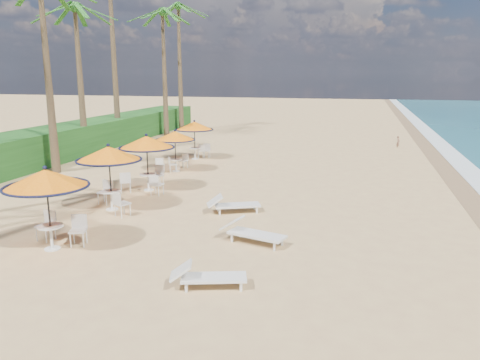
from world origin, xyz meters
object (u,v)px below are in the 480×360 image
object	(u,v)px
lounger_far	(232,204)
lounger_near	(206,276)
station_0	(48,186)
station_2	(147,149)
station_1	(109,160)
lounger_mid	(251,232)
station_4	(196,129)
station_3	(174,141)

from	to	relation	value
lounger_far	lounger_near	bearing A→B (deg)	-104.65
station_0	station_2	size ratio (longest dim) A/B	1.00
station_2	lounger_far	bearing A→B (deg)	-27.41
station_1	station_2	xyz separation A→B (m)	(0.04, 2.99, -0.09)
lounger_near	lounger_mid	size ratio (longest dim) A/B	0.89
station_1	lounger_near	xyz separation A→B (m)	(5.40, -5.24, -1.58)
station_0	station_4	world-z (taller)	station_0
station_2	station_3	bearing A→B (deg)	95.41
station_1	station_3	bearing A→B (deg)	92.78
station_1	station_4	xyz separation A→B (m)	(-0.49, 10.55, -0.14)
station_0	lounger_far	bearing A→B (deg)	49.16
station_2	lounger_near	world-z (taller)	station_2
station_0	lounger_mid	distance (m)	5.92
lounger_mid	station_3	bearing A→B (deg)	140.07
lounger_near	lounger_far	distance (m)	6.06
station_0	lounger_near	bearing A→B (deg)	-14.34
station_3	lounger_near	xyz separation A→B (m)	(5.74, -12.21, -1.27)
station_4	lounger_far	bearing A→B (deg)	-63.58
station_0	station_1	xyz separation A→B (m)	(-0.34, 3.94, 0.01)
station_1	lounger_far	bearing A→B (deg)	9.55
station_1	lounger_near	world-z (taller)	station_1
station_3	station_0	bearing A→B (deg)	-86.45
station_1	lounger_far	world-z (taller)	station_1
station_2	lounger_mid	distance (m)	7.74
station_0	station_3	distance (m)	10.95
station_2	station_4	size ratio (longest dim) A/B	1.07
lounger_near	lounger_far	world-z (taller)	lounger_far
station_3	lounger_mid	xyz separation A→B (m)	(6.07, -9.03, -1.24)
station_2	station_3	xyz separation A→B (m)	(-0.38, 3.99, -0.22)
station_2	station_3	world-z (taller)	station_2
station_2	station_4	distance (m)	7.58
station_3	lounger_near	size ratio (longest dim) A/B	1.15
station_0	station_2	xyz separation A→B (m)	(-0.30, 6.93, -0.07)
station_0	station_3	bearing A→B (deg)	93.55
lounger_mid	station_4	bearing A→B (deg)	132.43
station_3	lounger_near	bearing A→B (deg)	-64.85
station_0	lounger_far	world-z (taller)	station_0
station_0	lounger_mid	xyz separation A→B (m)	(5.39, 1.90, -1.53)
station_1	lounger_far	size ratio (longest dim) A/B	1.24
station_1	station_0	bearing A→B (deg)	-85.09
station_4	station_1	bearing A→B (deg)	-87.33
station_1	lounger_mid	size ratio (longest dim) A/B	1.17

